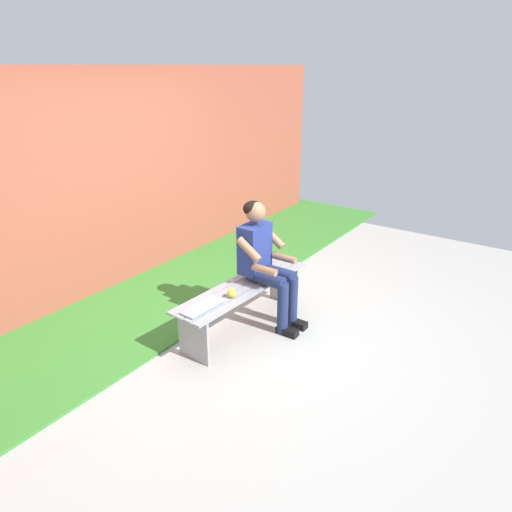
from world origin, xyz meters
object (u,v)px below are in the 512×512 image
object	(u,v)px
person_seated	(265,259)
apple	(232,293)
book_open	(202,307)
bench_near	(244,296)

from	to	relation	value
person_seated	apple	distance (m)	0.53
apple	book_open	size ratio (longest dim) A/B	0.21
person_seated	bench_near	bearing A→B (deg)	-24.97
person_seated	book_open	size ratio (longest dim) A/B	3.05
apple	book_open	distance (m)	0.33
bench_near	book_open	world-z (taller)	book_open
book_open	person_seated	bearing A→B (deg)	173.76
person_seated	book_open	bearing A→B (deg)	-8.90
book_open	bench_near	bearing A→B (deg)	-179.69
bench_near	apple	world-z (taller)	apple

